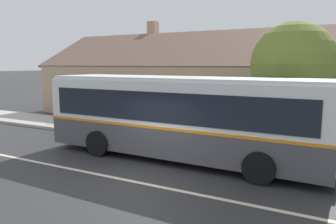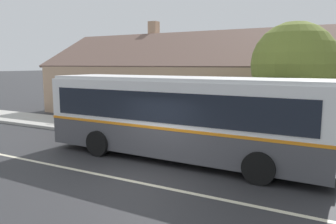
{
  "view_description": "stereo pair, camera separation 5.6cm",
  "coord_description": "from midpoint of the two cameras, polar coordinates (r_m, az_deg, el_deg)",
  "views": [
    {
      "loc": [
        5.46,
        -7.95,
        3.55
      ],
      "look_at": [
        -0.27,
        2.75,
        1.78
      ],
      "focal_mm": 35.0,
      "sensor_mm": 36.0,
      "label": 1
    },
    {
      "loc": [
        5.51,
        -7.92,
        3.55
      ],
      "look_at": [
        -0.27,
        2.75,
        1.78
      ],
      "focal_mm": 35.0,
      "sensor_mm": 36.0,
      "label": 2
    }
  ],
  "objects": [
    {
      "name": "community_building",
      "position": [
        22.94,
        11.96,
        3.86
      ],
      "size": [
        27.21,
        10.12,
        6.91
      ],
      "color": "tan",
      "rests_on": "ground"
    },
    {
      "name": "street_tree_primary",
      "position": [
        15.05,
        21.2,
        7.4
      ],
      "size": [
        3.6,
        3.6,
        5.35
      ],
      "color": "#4C3828",
      "rests_on": "ground"
    },
    {
      "name": "bench_by_building",
      "position": [
        17.57,
        -11.28,
        -1.63
      ],
      "size": [
        1.63,
        0.51,
        0.94
      ],
      "color": "#4C4C4C",
      "rests_on": "sidewalk_far"
    },
    {
      "name": "sidewalk_far",
      "position": [
        15.37,
        6.55,
        -4.81
      ],
      "size": [
        60.0,
        3.0,
        0.15
      ],
      "primitive_type": "cube",
      "color": "#ADAAA3",
      "rests_on": "ground"
    },
    {
      "name": "bench_down_street",
      "position": [
        15.9,
        1.55,
        -2.46
      ],
      "size": [
        1.9,
        0.51,
        0.94
      ],
      "color": "#4C4C4C",
      "rests_on": "sidewalk_far"
    },
    {
      "name": "lane_divider_stripe",
      "position": [
        10.27,
        -6.21,
        -11.93
      ],
      "size": [
        60.0,
        0.16,
        0.01
      ],
      "primitive_type": "cube",
      "color": "beige",
      "rests_on": "ground"
    },
    {
      "name": "ground_plane",
      "position": [
        10.28,
        -6.2,
        -11.95
      ],
      "size": [
        300.0,
        300.0,
        0.0
      ],
      "primitive_type": "plane",
      "color": "#2D2D30"
    },
    {
      "name": "transit_bus",
      "position": [
        12.22,
        1.98,
        -0.59
      ],
      "size": [
        10.8,
        2.92,
        3.08
      ],
      "color": "#47474C",
      "rests_on": "ground"
    },
    {
      "name": "bike_rack",
      "position": [
        20.03,
        -17.69,
        -0.31
      ],
      "size": [
        1.16,
        0.06,
        0.78
      ],
      "color": "slate",
      "rests_on": "sidewalk_far"
    }
  ]
}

